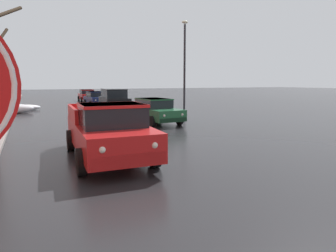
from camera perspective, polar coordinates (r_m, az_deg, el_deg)
snow_bank_near_corner_left at (r=25.15m, az=-27.61°, el=2.93°), size 2.76×1.02×0.71m
snow_bank_mid_block_left at (r=27.44m, az=-26.21°, el=3.19°), size 2.64×1.12×0.49m
snow_bank_near_corner_right at (r=32.11m, az=-9.29°, el=4.71°), size 2.20×1.19×0.73m
pickup_truck_red_approaching_near_lane at (r=9.26m, az=-11.45°, el=-0.93°), size 2.35×5.19×1.76m
sedan_green_parked_kerbside_close at (r=17.09m, az=-2.56°, el=3.06°), size 2.06×4.36×1.42m
suv_black_parked_kerbside_mid at (r=23.99m, az=-10.37°, el=5.06°), size 2.23×4.38×1.82m
sedan_darkblue_parked_far_down_block at (r=30.36m, az=-13.68°, el=5.21°), size 2.05×3.93×1.42m
sedan_red_queued_behind_truck at (r=37.93m, az=-15.34°, el=5.77°), size 2.00×4.48×1.42m
street_lamp_post at (r=20.52m, az=3.20°, el=11.81°), size 0.44×0.24×6.40m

